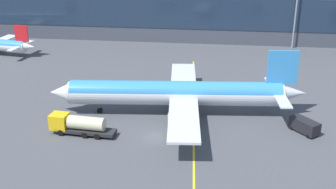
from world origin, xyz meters
name	(u,v)px	position (x,y,z in m)	size (l,w,h in m)	color
ground_plane	(156,137)	(0.00, 0.00, 0.00)	(700.00, 700.00, 0.00)	#47494F
apron_lead_in_line	(194,134)	(5.96, 2.00, 0.00)	(0.30, 80.00, 0.01)	yellow
terminal_building	(149,7)	(-12.73, 69.66, 8.47)	(200.74, 21.54, 16.89)	#424751
main_airliner	(177,93)	(2.32, 9.49, 4.05)	(45.63, 36.25, 12.01)	silver
fuel_tanker	(78,124)	(-12.64, -0.44, 1.75)	(10.97, 3.41, 3.25)	#232326
crew_van	(304,125)	(23.81, 4.75, 1.31)	(4.76, 5.22, 2.30)	black
apron_light_mast_0	(297,4)	(29.52, 57.70, 12.20)	(2.80, 0.50, 20.55)	gray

